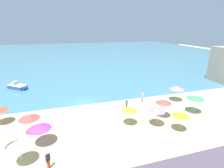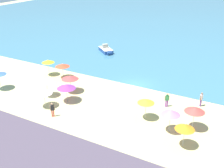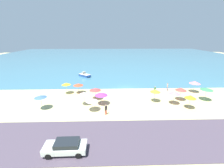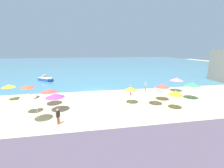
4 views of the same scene
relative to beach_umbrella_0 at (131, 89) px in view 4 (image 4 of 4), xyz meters
name	(u,v)px [view 4 (image 4 of 4)]	position (x,y,z in m)	size (l,w,h in m)	color
ground_plane	(95,91)	(-4.53, 7.39, -2.18)	(160.00, 160.00, 0.00)	#C5BE80
sea	(88,63)	(-4.53, 62.39, -2.16)	(150.00, 110.00, 0.05)	teal
coastal_road	(113,159)	(-4.53, -10.61, -2.15)	(80.00, 8.00, 0.06)	#4D414F
beach_umbrella_0	(131,89)	(0.00, 0.00, 0.00)	(1.85, 1.85, 2.49)	#B2B2B7
beach_umbrella_1	(162,86)	(5.10, 0.53, 0.10)	(2.07, 2.07, 2.60)	#B2B2B7
beach_umbrella_2	(37,103)	(-11.52, -3.26, -0.22)	(1.99, 1.99, 2.26)	#B2B2B7
beach_umbrella_3	(28,96)	(-13.14, -0.96, 0.02)	(1.83, 1.83, 2.50)	#B2B2B7
beach_umbrella_4	(155,89)	(3.13, -1.14, 0.05)	(1.96, 1.96, 2.58)	#B2B2B7
beach_umbrella_5	(176,79)	(10.12, 4.67, 0.09)	(2.30, 2.30, 2.60)	#B2B2B7
beach_umbrella_6	(192,84)	(9.95, 0.32, 0.16)	(2.32, 2.32, 2.62)	#B2B2B7
beach_umbrella_8	(49,91)	(-11.30, 1.51, -0.14)	(2.25, 2.25, 2.33)	#B2B2B7
beach_umbrella_9	(9,86)	(-17.71, 4.64, 0.03)	(1.87, 1.87, 2.49)	#B2B2B7
beach_umbrella_10	(176,93)	(5.09, -2.92, -0.03)	(1.83, 1.83, 2.49)	#B2B2B7
beach_umbrella_11	(55,95)	(-10.04, -0.89, -0.14)	(2.31, 2.31, 2.36)	#B2B2B7
beach_umbrella_12	(27,87)	(-15.21, 4.86, -0.21)	(2.11, 2.11, 2.25)	#B2B2B7
bather_0	(131,89)	(1.16, 3.77, -1.19)	(0.49, 0.38, 1.77)	purple
bather_1	(58,116)	(-9.19, -4.62, -1.23)	(0.41, 0.45, 1.71)	#E14737
bather_2	(145,86)	(4.67, 5.87, -1.16)	(0.31, 0.55, 1.81)	#8D4FA5
skiff_nearshore	(46,79)	(-15.89, 18.60, -1.70)	(3.98, 3.64, 1.46)	#2E5398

